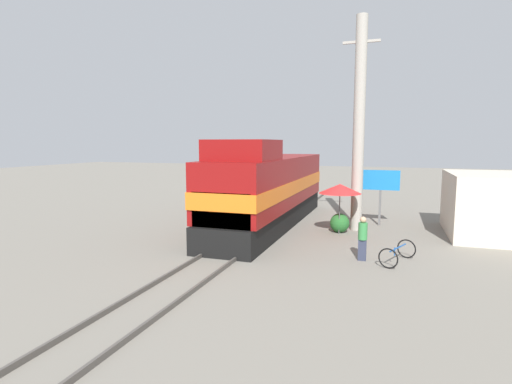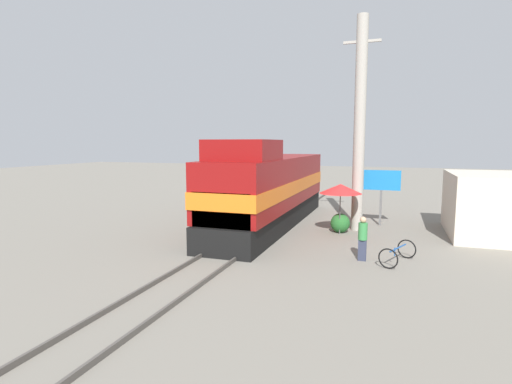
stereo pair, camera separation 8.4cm
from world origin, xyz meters
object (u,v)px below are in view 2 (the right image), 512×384
vendor_umbrella (341,189)px  bicycle (398,253)px  locomotive (269,189)px  person_bystander (363,237)px  utility_pole (360,125)px  billboard_sign (381,184)px

vendor_umbrella → bicycle: vendor_umbrella is taller
locomotive → person_bystander: (5.23, -4.91, -1.08)m
locomotive → utility_pole: bearing=7.0°
locomotive → vendor_umbrella: size_ratio=5.63×
billboard_sign → locomotive: bearing=-159.3°
utility_pole → locomotive: bearing=-173.0°
locomotive → billboard_sign: (5.63, 2.12, 0.25)m
utility_pole → person_bystander: utility_pole is taller
billboard_sign → person_bystander: billboard_sign is taller
utility_pole → vendor_umbrella: size_ratio=4.30×
person_bystander → utility_pole: bearing=97.3°
utility_pole → bicycle: (1.97, -5.40, -4.95)m
billboard_sign → utility_pole: bearing=-125.2°
locomotive → utility_pole: utility_pole is taller
vendor_umbrella → bicycle: 5.24m
bicycle → vendor_umbrella: bearing=145.2°
bicycle → locomotive: bearing=165.6°
utility_pole → vendor_umbrella: 3.42m
utility_pole → bicycle: size_ratio=5.50×
locomotive → bicycle: (6.50, -4.84, -1.61)m
locomotive → person_bystander: locomotive is taller
vendor_umbrella → bicycle: size_ratio=1.28×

